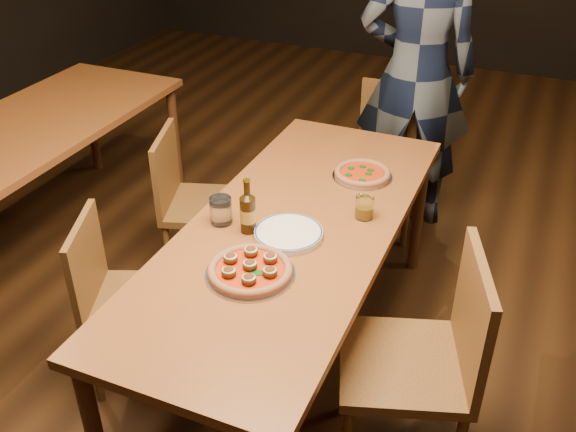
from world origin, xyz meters
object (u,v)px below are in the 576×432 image
at_px(chair_main_nw, 136,300).
at_px(water_glass, 221,210).
at_px(table_left, 22,141).
at_px(chair_end, 385,160).
at_px(beer_bottle, 248,214).
at_px(chair_main_sw, 205,204).
at_px(chair_main_e, 403,362).
at_px(pizza_meatball, 250,269).
at_px(plate_stack, 289,234).
at_px(table_main, 293,239).
at_px(amber_glass, 365,207).
at_px(pizza_margherita, 362,174).
at_px(diner, 416,74).

height_order(chair_main_nw, water_glass, water_glass).
bearing_deg(chair_main_nw, table_left, 38.29).
height_order(chair_end, beer_bottle, beer_bottle).
xyz_separation_m(chair_main_nw, chair_main_sw, (-0.11, 0.79, 0.01)).
height_order(chair_main_e, pizza_meatball, chair_main_e).
distance_m(plate_stack, water_glass, 0.30).
xyz_separation_m(table_main, chair_main_e, (0.57, -0.32, -0.19)).
bearing_deg(chair_main_sw, amber_glass, -125.29).
distance_m(table_left, pizza_margherita, 1.85).
xyz_separation_m(chair_main_nw, pizza_meatball, (0.57, -0.04, 0.35)).
height_order(table_main, pizza_meatball, pizza_meatball).
bearing_deg(diner, chair_main_e, 90.88).
distance_m(chair_end, pizza_meatball, 1.69).
relative_size(water_glass, diner, 0.06).
height_order(pizza_meatball, beer_bottle, beer_bottle).
distance_m(chair_main_e, plate_stack, 0.65).
bearing_deg(chair_main_e, pizza_meatball, -103.40).
distance_m(beer_bottle, amber_glass, 0.49).
bearing_deg(pizza_meatball, amber_glass, 63.94).
height_order(chair_main_e, amber_glass, chair_main_e).
xyz_separation_m(pizza_margherita, amber_glass, (0.11, -0.33, 0.03)).
xyz_separation_m(chair_end, plate_stack, (-0.03, -1.38, 0.31)).
xyz_separation_m(chair_main_e, water_glass, (-0.84, 0.22, 0.32)).
bearing_deg(pizza_margherita, chair_main_sw, -176.91).
xyz_separation_m(chair_end, pizza_margherita, (0.09, -0.79, 0.32)).
bearing_deg(pizza_meatball, beer_bottle, 117.22).
distance_m(chair_end, water_glass, 1.47).
xyz_separation_m(table_main, chair_main_sw, (-0.69, 0.46, -0.24)).
height_order(pizza_margherita, beer_bottle, beer_bottle).
height_order(table_main, chair_main_sw, chair_main_sw).
xyz_separation_m(table_main, beer_bottle, (-0.15, -0.11, 0.15)).
bearing_deg(plate_stack, chair_main_sw, 142.48).
bearing_deg(chair_main_nw, pizza_margherita, -63.21).
height_order(water_glass, amber_glass, water_glass).
bearing_deg(chair_main_e, table_left, -123.69).
xyz_separation_m(table_main, diner, (0.14, 1.48, 0.25)).
xyz_separation_m(chair_main_nw, plate_stack, (0.60, 0.24, 0.34)).
bearing_deg(plate_stack, table_main, 101.68).
distance_m(chair_end, pizza_margherita, 0.86).
bearing_deg(table_left, chair_main_nw, -29.38).
distance_m(chair_main_sw, water_glass, 0.78).
distance_m(chair_main_nw, water_glass, 0.55).
bearing_deg(amber_glass, water_glass, -153.19).
bearing_deg(chair_main_sw, pizza_meatball, -158.94).
distance_m(table_main, pizza_margherita, 0.53).
height_order(table_main, chair_end, chair_end).
bearing_deg(pizza_meatball, chair_main_sw, 129.33).
distance_m(pizza_margherita, water_glass, 0.73).
bearing_deg(chair_main_sw, table_main, -141.73).
bearing_deg(beer_bottle, pizza_margherita, 65.20).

